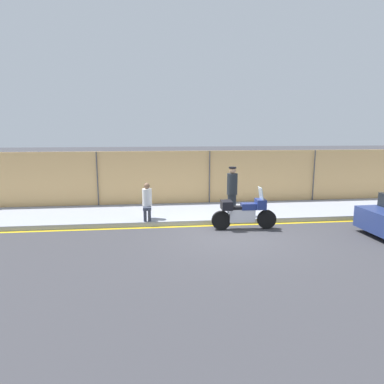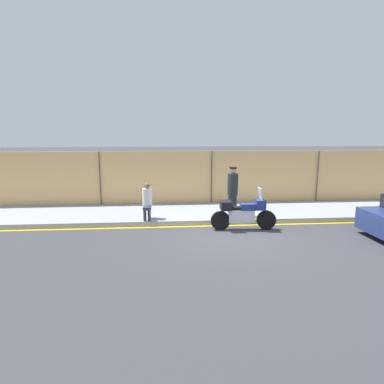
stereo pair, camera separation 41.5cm
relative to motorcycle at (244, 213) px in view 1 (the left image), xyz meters
The scene contains 7 objects.
ground_plane 1.11m from the motorcycle, 128.56° to the right, with size 120.00×120.00×0.00m, color #38383D.
sidewalk 2.33m from the motorcycle, 104.89° to the left, with size 36.62×3.10×0.18m.
curb_paint_stripe 1.00m from the motorcycle, 136.43° to the left, with size 36.62×0.18×0.01m.
storefront_fence 3.93m from the motorcycle, 98.66° to the left, with size 34.79×0.17×2.52m.
motorcycle is the anchor object (origin of this frame).
officer_standing 1.46m from the motorcycle, 94.49° to the left, with size 0.40×0.40×1.88m.
person_seated_on_curb 3.55m from the motorcycle, 161.53° to the left, with size 0.35×0.68×1.34m.
Camera 1 is at (-2.55, -10.59, 3.45)m, focal length 32.00 mm.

